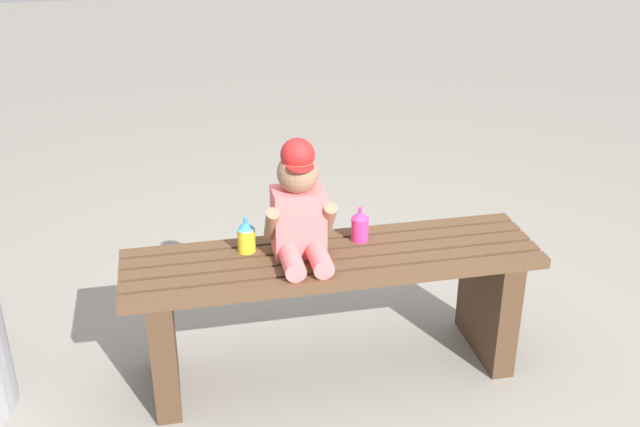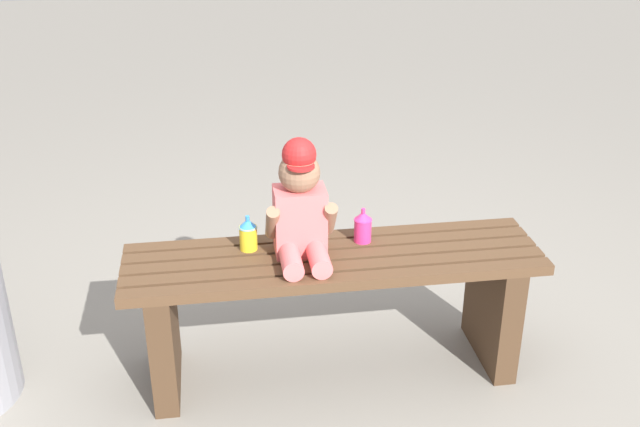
# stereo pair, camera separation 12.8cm
# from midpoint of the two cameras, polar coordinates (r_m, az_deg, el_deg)

# --- Properties ---
(ground_plane) EXTENTS (16.00, 16.00, 0.00)m
(ground_plane) POSITION_cam_midpoint_polar(r_m,az_deg,el_deg) (2.81, -0.45, -11.52)
(ground_plane) COLOR gray
(park_bench) EXTENTS (1.40, 0.37, 0.47)m
(park_bench) POSITION_cam_midpoint_polar(r_m,az_deg,el_deg) (2.63, -0.48, -6.21)
(park_bench) COLOR #513823
(park_bench) RESTS_ON ground_plane
(child_figure) EXTENTS (0.23, 0.27, 0.40)m
(child_figure) POSITION_cam_midpoint_polar(r_m,az_deg,el_deg) (2.47, -3.04, 0.50)
(child_figure) COLOR #E56666
(child_figure) RESTS_ON park_bench
(sippy_cup_left) EXTENTS (0.06, 0.06, 0.12)m
(sippy_cup_left) POSITION_cam_midpoint_polar(r_m,az_deg,el_deg) (2.56, -6.97, -1.67)
(sippy_cup_left) COLOR yellow
(sippy_cup_left) RESTS_ON park_bench
(sippy_cup_right) EXTENTS (0.06, 0.06, 0.12)m
(sippy_cup_right) POSITION_cam_midpoint_polar(r_m,az_deg,el_deg) (2.62, 1.61, -0.87)
(sippy_cup_right) COLOR #E5337F
(sippy_cup_right) RESTS_ON park_bench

